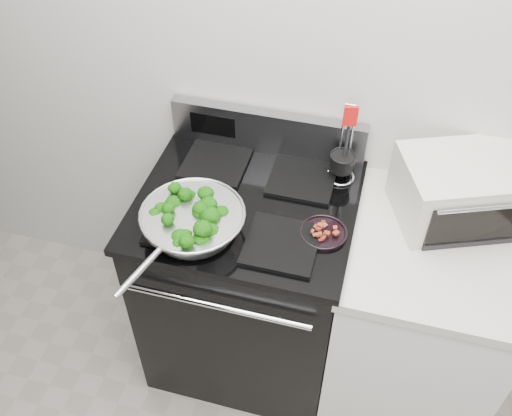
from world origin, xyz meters
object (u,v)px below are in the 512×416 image
(skillet, at_px, (192,220))
(toaster_oven, at_px, (459,191))
(bacon_plate, at_px, (324,230))
(gas_range, at_px, (248,280))
(utensil_holder, at_px, (342,165))

(skillet, distance_m, toaster_oven, 0.92)
(bacon_plate, bearing_deg, gas_range, 163.75)
(bacon_plate, bearing_deg, toaster_oven, 29.69)
(utensil_holder, relative_size, toaster_oven, 0.67)
(toaster_oven, bearing_deg, bacon_plate, -172.21)
(skillet, distance_m, bacon_plate, 0.44)
(toaster_oven, bearing_deg, gas_range, 170.33)
(bacon_plate, height_order, utensil_holder, utensil_holder)
(bacon_plate, bearing_deg, utensil_holder, 88.18)
(skillet, xyz_separation_m, bacon_plate, (0.43, 0.10, -0.04))
(utensil_holder, height_order, toaster_oven, utensil_holder)
(gas_range, xyz_separation_m, toaster_oven, (0.72, 0.16, 0.55))
(gas_range, height_order, skillet, gas_range)
(bacon_plate, height_order, toaster_oven, toaster_oven)
(bacon_plate, distance_m, utensil_holder, 0.30)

